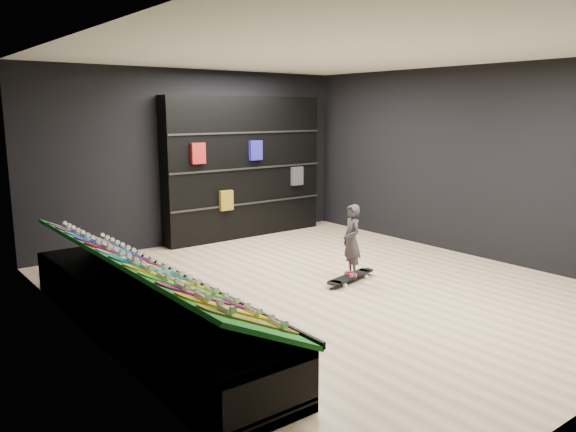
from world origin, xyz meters
TOP-DOWN VIEW (x-y plane):
  - floor at (0.00, 0.00)m, footprint 6.00×7.00m
  - ceiling at (0.00, 0.00)m, footprint 6.00×7.00m
  - wall_back at (0.00, 3.50)m, footprint 6.00×0.02m
  - wall_left at (-3.00, 0.00)m, footprint 0.02×7.00m
  - wall_right at (3.00, 0.00)m, footprint 0.02×7.00m
  - display_rack at (-2.55, 0.00)m, footprint 0.90×4.50m
  - turf_ramp at (-2.50, 0.00)m, footprint 0.92×4.50m
  - back_shelving at (0.91, 3.32)m, footprint 3.19×0.37m
  - floor_skateboard at (0.45, 0.03)m, footprint 1.00×0.42m
  - child at (0.45, 0.03)m, footprint 0.23×0.26m
  - display_board_0 at (-2.49, -1.90)m, footprint 0.93×0.22m
  - display_board_1 at (-2.49, -1.55)m, footprint 0.93×0.22m
  - display_board_2 at (-2.49, -1.21)m, footprint 0.93×0.22m
  - display_board_3 at (-2.49, -0.86)m, footprint 0.93×0.22m
  - display_board_4 at (-2.49, -0.52)m, footprint 0.93×0.22m
  - display_board_5 at (-2.49, -0.17)m, footprint 0.93×0.22m
  - display_board_6 at (-2.49, 0.17)m, footprint 0.93×0.22m
  - display_board_7 at (-2.49, 0.52)m, footprint 0.93×0.22m
  - display_board_8 at (-2.49, 0.86)m, footprint 0.93×0.22m
  - display_board_9 at (-2.49, 1.21)m, footprint 0.93×0.22m
  - display_board_10 at (-2.49, 1.55)m, footprint 0.93×0.22m
  - display_board_11 at (-2.49, 1.90)m, footprint 0.93×0.22m

SIDE VIEW (x-z plane):
  - floor at x=0.00m, z-range -0.01..0.01m
  - floor_skateboard at x=0.45m, z-range 0.00..0.09m
  - display_rack at x=-2.55m, z-range 0.00..0.50m
  - child at x=0.45m, z-range 0.09..0.68m
  - turf_ramp at x=-2.50m, z-range 0.48..0.94m
  - display_board_0 at x=-2.49m, z-range 0.49..0.99m
  - display_board_1 at x=-2.49m, z-range 0.49..0.99m
  - display_board_2 at x=-2.49m, z-range 0.49..0.99m
  - display_board_3 at x=-2.49m, z-range 0.49..0.99m
  - display_board_4 at x=-2.49m, z-range 0.49..0.99m
  - display_board_5 at x=-2.49m, z-range 0.49..0.99m
  - display_board_6 at x=-2.49m, z-range 0.49..0.99m
  - display_board_7 at x=-2.49m, z-range 0.49..0.99m
  - display_board_8 at x=-2.49m, z-range 0.49..0.99m
  - display_board_9 at x=-2.49m, z-range 0.49..0.99m
  - display_board_10 at x=-2.49m, z-range 0.49..0.99m
  - display_board_11 at x=-2.49m, z-range 0.49..0.99m
  - back_shelving at x=0.91m, z-range 0.00..2.55m
  - wall_back at x=0.00m, z-range 0.00..3.00m
  - wall_left at x=-3.00m, z-range 0.00..3.00m
  - wall_right at x=3.00m, z-range 0.00..3.00m
  - ceiling at x=0.00m, z-range 3.00..3.00m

